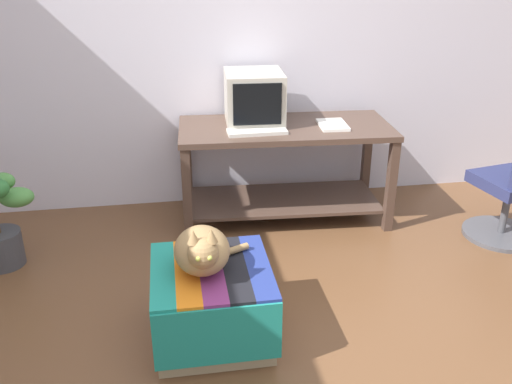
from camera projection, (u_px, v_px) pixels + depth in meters
name	position (u px, v px, depth m)	size (l,w,h in m)	color
ground_plane	(293.00, 364.00, 2.71)	(14.00, 14.00, 0.00)	brown
back_wall	(236.00, 31.00, 4.03)	(8.00, 0.10, 2.60)	silver
desk	(285.00, 155.00, 3.99)	(1.53, 0.75, 0.71)	#4C382D
tv_monitor	(254.00, 98.00, 3.91)	(0.42, 0.47, 0.36)	#BCB7A8
keyboard	(257.00, 132.00, 3.74)	(0.40, 0.15, 0.02)	beige
book	(333.00, 125.00, 3.89)	(0.19, 0.27, 0.02)	white
ottoman_with_blanket	(212.00, 303.00, 2.82)	(0.59, 0.63, 0.40)	tan
cat	(202.00, 250.00, 2.69)	(0.39, 0.39, 0.29)	#9E7A4C
potted_plant	(0.00, 223.00, 3.44)	(0.41, 0.36, 0.63)	#3D3D42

